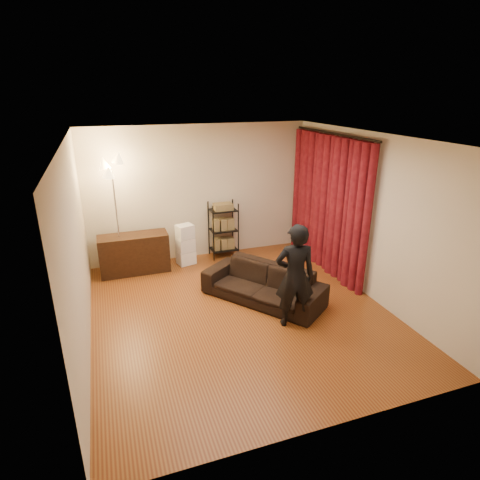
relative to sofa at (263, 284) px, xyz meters
name	(u,v)px	position (x,y,z in m)	size (l,w,h in m)	color
floor	(240,312)	(-0.48, -0.24, -0.30)	(5.00, 5.00, 0.00)	brown
ceiling	(240,138)	(-0.48, -0.24, 2.40)	(5.00, 5.00, 0.00)	white
wall_back	(200,193)	(-0.48, 2.26, 1.05)	(5.00, 5.00, 0.00)	beige
wall_front	(329,317)	(-0.48, -2.74, 1.05)	(5.00, 5.00, 0.00)	beige
wall_left	(77,251)	(-2.73, -0.24, 1.05)	(5.00, 5.00, 0.00)	beige
wall_right	(369,217)	(1.77, -0.24, 1.05)	(5.00, 5.00, 0.00)	beige
curtain_rod	(334,133)	(1.67, 0.89, 2.28)	(0.04, 0.04, 2.65)	black
curtain	(327,204)	(1.65, 0.89, 0.98)	(0.22, 2.65, 2.55)	maroon
sofa	(263,284)	(0.00, 0.00, 0.00)	(2.02, 0.79, 0.59)	black
person	(295,276)	(0.15, -0.83, 0.50)	(0.58, 0.38, 1.59)	black
media_cabinet	(134,254)	(-1.90, 1.85, 0.08)	(1.29, 0.48, 0.75)	black
storage_boxes	(186,245)	(-0.89, 1.89, 0.12)	(0.33, 0.27, 0.83)	white
wire_shelf	(223,230)	(-0.06, 2.04, 0.29)	(0.53, 0.37, 1.17)	black
floor_lamp	(117,219)	(-2.15, 1.80, 0.81)	(0.40, 0.40, 2.22)	silver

